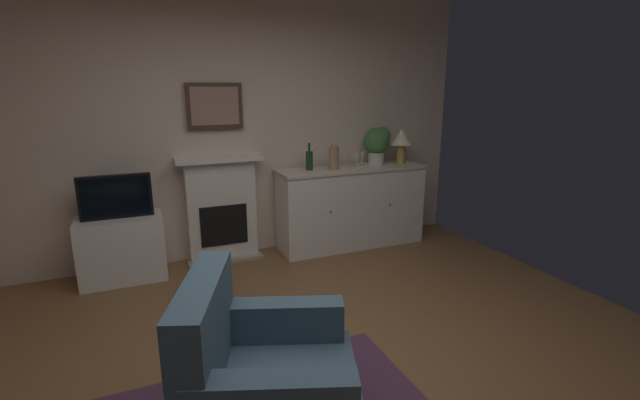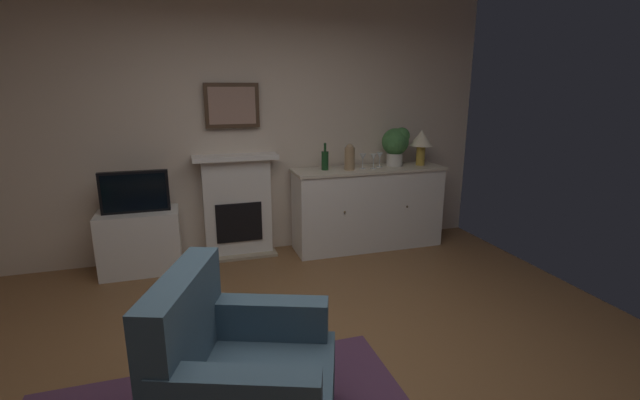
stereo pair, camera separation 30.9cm
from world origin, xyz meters
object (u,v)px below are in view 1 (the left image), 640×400
fireplace_unit (222,208)px  table_lamp (402,139)px  framed_picture (215,106)px  vase_decorative (334,157)px  tv_set (116,197)px  sideboard_cabinet (351,207)px  potted_plant_small (378,142)px  wine_glass_left (346,157)px  tv_cabinet (122,248)px  armchair (262,382)px  wine_glass_right (362,155)px  wine_bottle (309,160)px  wine_glass_center (357,157)px

fireplace_unit → table_lamp: 2.17m
fireplace_unit → framed_picture: size_ratio=2.00×
vase_decorative → tv_set: 2.17m
vase_decorative → tv_set: (-2.16, 0.04, -0.24)m
sideboard_cabinet → potted_plant_small: size_ratio=3.94×
wine_glass_left → tv_cabinet: wine_glass_left is taller
tv_cabinet → vase_decorative: bearing=-1.7°
sideboard_cabinet → armchair: size_ratio=1.65×
wine_glass_left → vase_decorative: bearing=-168.7°
fireplace_unit → wine_glass_left: (1.35, -0.19, 0.49)m
wine_glass_left → wine_glass_right: same height
sideboard_cabinet → wine_glass_right: 0.59m
potted_plant_small → armchair: size_ratio=0.42×
sideboard_cabinet → potted_plant_small: 0.79m
wine_bottle → wine_glass_right: bearing=-0.8°
wine_glass_center → armchair: (-1.77, -2.40, -0.65)m
fireplace_unit → wine_glass_left: fireplace_unit is taller
wine_glass_right → vase_decorative: (-0.39, -0.08, 0.02)m
tv_set → potted_plant_small: bearing=1.1°
framed_picture → table_lamp: (2.06, -0.22, -0.40)m
wine_glass_right → wine_bottle: bearing=179.2°
tv_cabinet → potted_plant_small: potted_plant_small is taller
tv_set → potted_plant_small: 2.77m
vase_decorative → tv_cabinet: size_ratio=0.37×
potted_plant_small → wine_bottle: bearing=-179.2°
tv_cabinet → fireplace_unit: bearing=9.4°
wine_glass_right → tv_cabinet: size_ratio=0.22×
armchair → potted_plant_small: bearing=50.1°
wine_glass_left → tv_set: bearing=179.8°
tv_cabinet → wine_glass_left: bearing=-0.8°
wine_bottle → wine_glass_right: wine_bottle is taller
sideboard_cabinet → vase_decorative: 0.65m
wine_bottle → potted_plant_small: potted_plant_small is taller
framed_picture → table_lamp: size_ratio=1.37×
fireplace_unit → potted_plant_small: bearing=-4.3°
wine_glass_right → potted_plant_small: bearing=5.6°
potted_plant_small → armchair: (-2.09, -2.50, -0.79)m
framed_picture → armchair: size_ratio=0.54×
framed_picture → wine_glass_right: size_ratio=3.33×
wine_bottle → wine_glass_center: wine_bottle is taller
framed_picture → wine_bottle: framed_picture is taller
table_lamp → tv_cabinet: table_lamp is taller
sideboard_cabinet → wine_glass_right: size_ratio=10.26×
wine_glass_left → vase_decorative: vase_decorative is taller
framed_picture → tv_set: 1.27m
sideboard_cabinet → wine_glass_left: bearing=-168.6°
table_lamp → wine_glass_right: size_ratio=2.42×
wine_glass_right → table_lamp: bearing=-2.9°
wine_bottle → armchair: 2.85m
wine_bottle → wine_glass_left: size_ratio=1.76×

